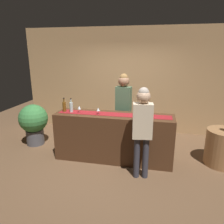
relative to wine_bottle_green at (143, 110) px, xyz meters
The scene contains 13 objects.
ground_plane 1.27m from the wine_bottle_green, behind, with size 10.00×10.00×0.00m, color brown.
back_wall 1.99m from the wine_bottle_green, 107.69° to the left, with size 6.00×0.12×2.90m, color tan.
bar_counter 0.86m from the wine_bottle_green, behind, with size 2.45×0.60×1.00m, color #472B19.
counter_runner_cloth 0.61m from the wine_bottle_green, behind, with size 2.33×0.28×0.01m, color maroon.
wine_bottle_green is the anchor object (origin of this frame).
wine_bottle_amber 1.67m from the wine_bottle_green, behind, with size 0.07×0.07×0.30m.
wine_bottle_clear 1.51m from the wine_bottle_green, behind, with size 0.07×0.07×0.30m.
wine_glass_near_customer 1.33m from the wine_bottle_green, behind, with size 0.07×0.07×0.14m.
wine_glass_mid_counter 0.91m from the wine_bottle_green, behind, with size 0.07×0.07×0.14m.
bartender 0.73m from the wine_bottle_green, 131.67° to the left, with size 0.36×0.25×1.78m.
customer_sipping 0.62m from the wine_bottle_green, 87.25° to the right, with size 0.36×0.24×1.68m.
round_side_table 1.80m from the wine_bottle_green, ahead, with size 0.68×0.68×0.74m, color #996B42.
potted_plant_tall 2.75m from the wine_bottle_green, behind, with size 0.69×0.69×1.02m.
Camera 1 is at (0.83, -4.07, 2.25)m, focal length 33.97 mm.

